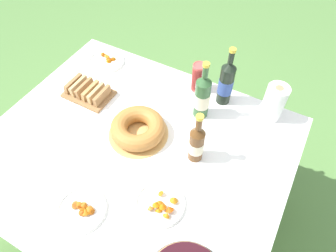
{
  "coord_description": "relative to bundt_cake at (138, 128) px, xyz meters",
  "views": [
    {
      "loc": [
        0.54,
        -0.64,
        1.98
      ],
      "look_at": [
        0.1,
        0.16,
        0.82
      ],
      "focal_mm": 32.0,
      "sensor_mm": 36.0,
      "label": 1
    }
  ],
  "objects": [
    {
      "name": "bundt_cake",
      "position": [
        0.0,
        0.0,
        0.0
      ],
      "size": [
        0.3,
        0.3,
        0.09
      ],
      "color": "tan",
      "rests_on": "tablecloth"
    },
    {
      "name": "juice_bottle_red",
      "position": [
        0.28,
        0.42,
        0.09
      ],
      "size": [
        0.08,
        0.08,
        0.35
      ],
      "color": "black",
      "rests_on": "tablecloth"
    },
    {
      "name": "garden_table",
      "position": [
        0.03,
        -0.09,
        -0.12
      ],
      "size": [
        1.45,
        1.22,
        0.76
      ],
      "color": "#A87A47",
      "rests_on": "ground_plane"
    },
    {
      "name": "paper_towel_roll",
      "position": [
        0.54,
        0.44,
        0.06
      ],
      "size": [
        0.11,
        0.11,
        0.21
      ],
      "color": "white",
      "rests_on": "tablecloth"
    },
    {
      "name": "ground_plane",
      "position": [
        0.03,
        -0.09,
        -0.81
      ],
      "size": [
        16.0,
        16.0,
        0.0
      ],
      "primitive_type": "plane",
      "color": "#568442"
    },
    {
      "name": "cider_bottle_green",
      "position": [
        0.22,
        0.27,
        0.09
      ],
      "size": [
        0.08,
        0.08,
        0.34
      ],
      "color": "#2D562D",
      "rests_on": "tablecloth"
    },
    {
      "name": "tablecloth",
      "position": [
        0.03,
        -0.09,
        -0.06
      ],
      "size": [
        1.46,
        1.23,
        0.1
      ],
      "color": "white",
      "rests_on": "garden_table"
    },
    {
      "name": "snack_plate_right",
      "position": [
        -0.47,
        0.38,
        -0.03
      ],
      "size": [
        0.22,
        0.22,
        0.05
      ],
      "color": "white",
      "rests_on": "tablecloth"
    },
    {
      "name": "cider_bottle_amber",
      "position": [
        0.31,
        0.02,
        0.07
      ],
      "size": [
        0.07,
        0.07,
        0.3
      ],
      "color": "brown",
      "rests_on": "tablecloth"
    },
    {
      "name": "bread_board",
      "position": [
        -0.39,
        0.1,
        -0.02
      ],
      "size": [
        0.26,
        0.18,
        0.07
      ],
      "color": "olive",
      "rests_on": "tablecloth"
    },
    {
      "name": "cup_stack",
      "position": [
        0.12,
        0.44,
        0.04
      ],
      "size": [
        0.07,
        0.07,
        0.18
      ],
      "color": "#E04C47",
      "rests_on": "tablecloth"
    },
    {
      "name": "snack_plate_left",
      "position": [
        0.01,
        -0.46,
        -0.03
      ],
      "size": [
        0.21,
        0.21,
        0.05
      ],
      "color": "white",
      "rests_on": "tablecloth"
    },
    {
      "name": "snack_plate_near",
      "position": [
        0.29,
        -0.28,
        -0.03
      ],
      "size": [
        0.22,
        0.22,
        0.06
      ],
      "color": "white",
      "rests_on": "tablecloth"
    }
  ]
}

